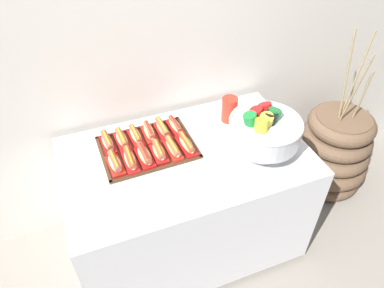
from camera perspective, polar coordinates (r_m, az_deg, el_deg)
name	(u,v)px	position (r m, az deg, el deg)	size (l,w,h in m)	color
ground_plane	(187,240)	(2.44, -0.76, -14.81)	(10.00, 10.00, 0.00)	gray
back_wall	(152,16)	(1.95, -6.35, 19.36)	(6.00, 0.10, 2.60)	silver
buffet_table	(187,200)	(2.12, -0.86, -8.84)	(1.26, 0.77, 0.75)	silver
floor_vase	(332,152)	(2.75, 21.20, -1.11)	(0.53, 0.53, 1.17)	brown
serving_tray	(147,148)	(1.91, -7.03, -0.58)	(0.49, 0.37, 0.01)	#472B19
hot_dog_0	(115,163)	(1.81, -12.04, -2.96)	(0.08, 0.16, 0.06)	red
hot_dog_1	(130,159)	(1.81, -9.74, -2.40)	(0.06, 0.18, 0.06)	red
hot_dog_2	(145,155)	(1.82, -7.48, -1.76)	(0.08, 0.17, 0.06)	#B21414
hot_dog_3	(159,151)	(1.84, -5.25, -1.18)	(0.07, 0.15, 0.06)	red
hot_dog_4	(173,148)	(1.85, -3.04, -0.61)	(0.06, 0.17, 0.06)	red
hot_dog_5	(186,144)	(1.87, -0.89, -0.01)	(0.07, 0.18, 0.06)	#B21414
hot_dog_6	(108,142)	(1.93, -13.15, 0.27)	(0.07, 0.17, 0.06)	#B21414
hot_dog_7	(122,139)	(1.94, -10.99, 0.75)	(0.07, 0.16, 0.06)	red
hot_dog_8	(136,136)	(1.94, -8.87, 1.31)	(0.07, 0.17, 0.06)	red
hot_dog_9	(149,132)	(1.96, -6.76, 1.90)	(0.06, 0.16, 0.06)	red
hot_dog_10	(162,129)	(1.97, -4.69, 2.44)	(0.07, 0.17, 0.06)	red
hot_dog_11	(175,126)	(1.99, -2.64, 2.89)	(0.07, 0.16, 0.06)	red
punch_bowl	(264,130)	(1.81, 11.35, 2.23)	(0.36, 0.36, 0.26)	silver
cup_stack	(229,109)	(2.05, 5.91, 5.45)	(0.09, 0.09, 0.15)	red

